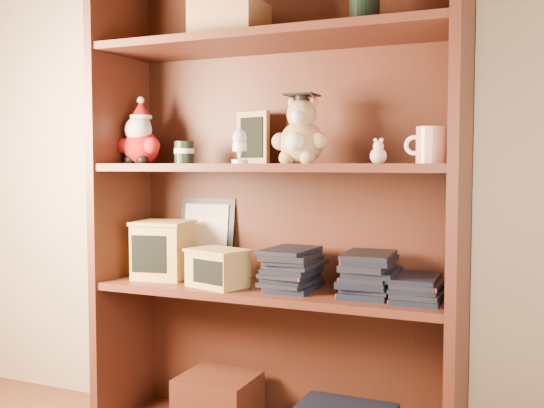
% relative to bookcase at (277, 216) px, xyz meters
% --- Properties ---
extents(bookcase, '(1.20, 0.35, 1.60)m').
position_rel_bookcase_xyz_m(bookcase, '(0.00, 0.00, 0.00)').
color(bookcase, '#4A2115').
rests_on(bookcase, ground).
extents(shelf_lower, '(1.14, 0.33, 0.02)m').
position_rel_bookcase_xyz_m(shelf_lower, '(0.00, -0.05, -0.24)').
color(shelf_lower, '#4A2115').
rests_on(shelf_lower, ground).
extents(shelf_upper, '(1.14, 0.33, 0.02)m').
position_rel_bookcase_xyz_m(shelf_upper, '(0.00, -0.05, 0.16)').
color(shelf_upper, '#4A2115').
rests_on(shelf_upper, ground).
extents(santa_plush, '(0.17, 0.12, 0.24)m').
position_rel_bookcase_xyz_m(santa_plush, '(-0.50, -0.06, 0.26)').
color(santa_plush, '#A50F0F').
rests_on(santa_plush, shelf_upper).
extents(teachers_tin, '(0.07, 0.07, 0.08)m').
position_rel_bookcase_xyz_m(teachers_tin, '(-0.32, -0.05, 0.21)').
color(teachers_tin, black).
rests_on(teachers_tin, shelf_upper).
extents(chalkboard_plaque, '(0.14, 0.10, 0.18)m').
position_rel_bookcase_xyz_m(chalkboard_plaque, '(-0.12, 0.06, 0.26)').
color(chalkboard_plaque, '#9E7547').
rests_on(chalkboard_plaque, shelf_upper).
extents(egg_cup, '(0.05, 0.05, 0.11)m').
position_rel_bookcase_xyz_m(egg_cup, '(-0.08, -0.13, 0.23)').
color(egg_cup, white).
rests_on(egg_cup, shelf_upper).
extents(grad_teddy_bear, '(0.18, 0.16, 0.22)m').
position_rel_bookcase_xyz_m(grad_teddy_bear, '(0.10, -0.06, 0.26)').
color(grad_teddy_bear, '#A58357').
rests_on(grad_teddy_bear, shelf_upper).
extents(pink_figurine, '(0.05, 0.05, 0.08)m').
position_rel_bookcase_xyz_m(pink_figurine, '(0.35, -0.05, 0.20)').
color(pink_figurine, beige).
rests_on(pink_figurine, shelf_upper).
extents(teacher_mug, '(0.12, 0.08, 0.11)m').
position_rel_bookcase_xyz_m(teacher_mug, '(0.50, -0.05, 0.22)').
color(teacher_mug, silver).
rests_on(teacher_mug, shelf_upper).
extents(certificate_frame, '(0.22, 0.06, 0.28)m').
position_rel_bookcase_xyz_m(certificate_frame, '(-0.32, 0.09, -0.09)').
color(certificate_frame, black).
rests_on(certificate_frame, shelf_lower).
extents(treats_box, '(0.21, 0.21, 0.20)m').
position_rel_bookcase_xyz_m(treats_box, '(-0.41, -0.05, -0.13)').
color(treats_box, '#B18D48').
rests_on(treats_box, shelf_lower).
extents(pencils_box, '(0.22, 0.18, 0.12)m').
position_rel_bookcase_xyz_m(pencils_box, '(-0.16, -0.12, -0.17)').
color(pencils_box, '#B18D48').
rests_on(pencils_box, shelf_lower).
extents(book_stack_left, '(0.14, 0.20, 0.14)m').
position_rel_bookcase_xyz_m(book_stack_left, '(0.07, -0.05, -0.16)').
color(book_stack_left, black).
rests_on(book_stack_left, shelf_lower).
extents(book_stack_mid, '(0.14, 0.20, 0.13)m').
position_rel_bookcase_xyz_m(book_stack_mid, '(0.32, -0.05, -0.16)').
color(book_stack_mid, black).
rests_on(book_stack_mid, shelf_lower).
extents(book_stack_right, '(0.14, 0.20, 0.08)m').
position_rel_bookcase_xyz_m(book_stack_right, '(0.47, -0.05, -0.19)').
color(book_stack_right, black).
rests_on(book_stack_right, shelf_lower).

